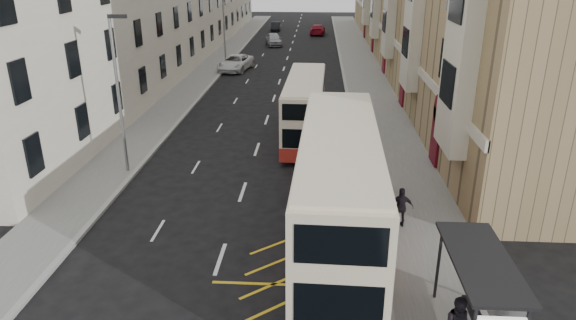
# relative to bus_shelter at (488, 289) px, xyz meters

# --- Properties ---
(pavement_right) EXTENTS (4.00, 120.00, 0.15)m
(pavement_right) POSITION_rel_bus_shelter_xyz_m (-0.34, 30.39, -2.06)
(pavement_right) COLOR slate
(pavement_right) RESTS_ON ground
(pavement_left) EXTENTS (3.00, 120.00, 0.15)m
(pavement_left) POSITION_rel_bus_shelter_xyz_m (-15.84, 30.39, -2.06)
(pavement_left) COLOR slate
(pavement_left) RESTS_ON ground
(kerb_right) EXTENTS (0.25, 120.00, 0.15)m
(kerb_right) POSITION_rel_bus_shelter_xyz_m (-2.34, 30.39, -2.06)
(kerb_right) COLOR #969691
(kerb_right) RESTS_ON ground
(kerb_left) EXTENTS (0.25, 120.00, 0.15)m
(kerb_left) POSITION_rel_bus_shelter_xyz_m (-14.34, 30.39, -2.06)
(kerb_left) COLOR #969691
(kerb_left) RESTS_ON ground
(road_markings) EXTENTS (10.00, 110.00, 0.01)m
(road_markings) POSITION_rel_bus_shelter_xyz_m (-8.34, 45.39, -2.13)
(road_markings) COLOR silver
(road_markings) RESTS_ON ground
(bus_shelter) EXTENTS (1.65, 4.25, 2.70)m
(bus_shelter) POSITION_rel_bus_shelter_xyz_m (0.00, 0.00, 0.00)
(bus_shelter) COLOR black
(bus_shelter) RESTS_ON pavement_right
(guard_railing) EXTENTS (0.06, 6.56, 1.01)m
(guard_railing) POSITION_rel_bus_shelter_xyz_m (-2.09, 6.14, -1.28)
(guard_railing) COLOR #AC0D02
(guard_railing) RESTS_ON pavement_right
(street_lamp_near) EXTENTS (0.93, 0.18, 8.00)m
(street_lamp_near) POSITION_rel_bus_shelter_xyz_m (-14.69, 12.39, 2.50)
(street_lamp_near) COLOR gray
(street_lamp_near) RESTS_ON pavement_left
(street_lamp_far) EXTENTS (0.93, 0.18, 8.00)m
(street_lamp_far) POSITION_rel_bus_shelter_xyz_m (-14.69, 42.39, 2.50)
(street_lamp_far) COLOR gray
(street_lamp_far) RESTS_ON pavement_left
(double_decker_front) EXTENTS (3.15, 12.31, 4.88)m
(double_decker_front) POSITION_rel_bus_shelter_xyz_m (-3.95, 5.15, 0.35)
(double_decker_front) COLOR beige
(double_decker_front) RESTS_ON ground
(double_decker_rear) EXTENTS (2.50, 9.83, 3.90)m
(double_decker_rear) POSITION_rel_bus_shelter_xyz_m (-5.56, 18.45, -0.15)
(double_decker_rear) COLOR beige
(double_decker_rear) RESTS_ON ground
(pedestrian_far) EXTENTS (1.02, 0.43, 1.72)m
(pedestrian_far) POSITION_rel_bus_shelter_xyz_m (-1.23, 7.15, -1.13)
(pedestrian_far) COLOR black
(pedestrian_far) RESTS_ON pavement_right
(white_van) EXTENTS (3.50, 5.89, 1.53)m
(white_van) POSITION_rel_bus_shelter_xyz_m (-13.16, 39.28, -1.37)
(white_van) COLOR white
(white_van) RESTS_ON ground
(car_silver) EXTENTS (2.73, 4.90, 1.57)m
(car_silver) POSITION_rel_bus_shelter_xyz_m (-10.68, 55.43, -1.35)
(car_silver) COLOR #98999F
(car_silver) RESTS_ON ground
(car_dark) EXTENTS (1.52, 4.00, 1.30)m
(car_dark) POSITION_rel_bus_shelter_xyz_m (-11.62, 70.10, -1.49)
(car_dark) COLOR black
(car_dark) RESTS_ON ground
(car_red) EXTENTS (2.33, 5.27, 1.50)m
(car_red) POSITION_rel_bus_shelter_xyz_m (-5.03, 65.92, -1.39)
(car_red) COLOR maroon
(car_red) RESTS_ON ground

